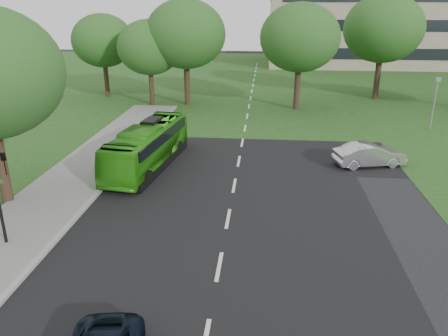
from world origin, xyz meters
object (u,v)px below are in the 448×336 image
at_px(tree_park_f, 103,41).
at_px(tree_park_d, 383,29).
at_px(tree_park_a, 149,47).
at_px(tree_park_c, 300,38).
at_px(bus, 148,146).
at_px(camera_pole, 435,97).
at_px(sedan, 369,155).
at_px(tree_park_b, 186,34).

bearing_deg(tree_park_f, tree_park_d, 2.64).
xyz_separation_m(tree_park_a, tree_park_d, (22.82, 4.89, 1.58)).
relative_size(tree_park_c, bus, 1.04).
distance_m(tree_park_d, camera_pole, 13.00).
bearing_deg(sedan, tree_park_c, -1.92).
height_order(tree_park_a, sedan, tree_park_a).
bearing_deg(tree_park_c, tree_park_d, 32.90).
xyz_separation_m(tree_park_d, sedan, (-5.07, -20.99, -6.39)).
relative_size(tree_park_d, camera_pole, 2.52).
bearing_deg(tree_park_a, tree_park_d, 12.08).
height_order(tree_park_f, camera_pole, tree_park_f).
bearing_deg(bus, tree_park_b, 99.31).
distance_m(tree_park_b, tree_park_d, 19.84).
height_order(tree_park_c, sedan, tree_park_c).
xyz_separation_m(bus, sedan, (13.57, 1.39, -0.59)).
bearing_deg(tree_park_d, sedan, -103.59).
bearing_deg(tree_park_f, tree_park_a, -31.34).
bearing_deg(camera_pole, bus, -167.08).
distance_m(tree_park_b, sedan, 22.57).
height_order(tree_park_b, tree_park_d, tree_park_d).
bearing_deg(camera_pole, sedan, -140.85).
relative_size(tree_park_c, camera_pole, 2.32).
relative_size(tree_park_b, tree_park_f, 1.17).
height_order(tree_park_a, tree_park_b, tree_park_b).
relative_size(tree_park_a, tree_park_f, 0.95).
bearing_deg(tree_park_a, bus, -76.56).
bearing_deg(tree_park_c, camera_pole, -32.70).
bearing_deg(tree_park_c, tree_park_a, 177.20).
height_order(tree_park_a, tree_park_c, tree_park_c).
relative_size(bus, camera_pole, 2.24).
bearing_deg(tree_park_b, tree_park_a, -174.48).
height_order(tree_park_d, sedan, tree_park_d).
distance_m(tree_park_f, sedan, 31.15).
height_order(tree_park_b, bus, tree_park_b).
distance_m(tree_park_b, camera_pole, 22.58).
distance_m(sedan, camera_pole, 11.25).
height_order(tree_park_c, tree_park_f, tree_park_c).
bearing_deg(sedan, bus, 80.95).
bearing_deg(tree_park_c, tree_park_f, 168.00).
distance_m(tree_park_f, bus, 23.77).
distance_m(tree_park_a, tree_park_f, 6.86).
relative_size(tree_park_d, sedan, 2.42).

